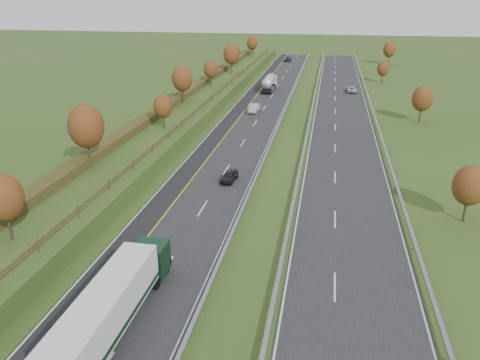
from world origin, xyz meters
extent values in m
plane|color=#314D1B|center=(8.00, 55.00, 0.00)|extent=(400.00, 400.00, 0.00)
cube|color=black|center=(0.00, 60.00, 0.02)|extent=(10.50, 200.00, 0.04)
cube|color=black|center=(16.50, 60.00, 0.02)|extent=(10.50, 200.00, 0.04)
cube|color=black|center=(-3.75, 60.00, 0.02)|extent=(3.00, 200.00, 0.04)
cube|color=silver|center=(-5.05, 60.00, 0.05)|extent=(0.15, 200.00, 0.01)
cube|color=gold|center=(-2.25, 60.00, 0.05)|extent=(0.15, 200.00, 0.01)
cube|color=silver|center=(5.05, 60.00, 0.05)|extent=(0.15, 200.00, 0.01)
cube|color=silver|center=(11.45, 60.00, 0.05)|extent=(0.15, 200.00, 0.01)
cube|color=silver|center=(21.55, 60.00, 0.05)|extent=(0.15, 200.00, 0.01)
cube|color=silver|center=(1.25, 11.00, 0.05)|extent=(0.15, 4.00, 0.01)
cube|color=silver|center=(15.25, 11.00, 0.05)|extent=(0.15, 4.00, 0.01)
cube|color=silver|center=(1.25, 23.00, 0.05)|extent=(0.15, 4.00, 0.01)
cube|color=silver|center=(15.25, 23.00, 0.05)|extent=(0.15, 4.00, 0.01)
cube|color=silver|center=(1.25, 35.00, 0.05)|extent=(0.15, 4.00, 0.01)
cube|color=silver|center=(15.25, 35.00, 0.05)|extent=(0.15, 4.00, 0.01)
cube|color=silver|center=(1.25, 47.00, 0.05)|extent=(0.15, 4.00, 0.01)
cube|color=silver|center=(15.25, 47.00, 0.05)|extent=(0.15, 4.00, 0.01)
cube|color=silver|center=(1.25, 59.00, 0.05)|extent=(0.15, 4.00, 0.01)
cube|color=silver|center=(15.25, 59.00, 0.05)|extent=(0.15, 4.00, 0.01)
cube|color=silver|center=(1.25, 71.00, 0.05)|extent=(0.15, 4.00, 0.01)
cube|color=silver|center=(15.25, 71.00, 0.05)|extent=(0.15, 4.00, 0.01)
cube|color=silver|center=(1.25, 83.00, 0.05)|extent=(0.15, 4.00, 0.01)
cube|color=silver|center=(15.25, 83.00, 0.05)|extent=(0.15, 4.00, 0.01)
cube|color=silver|center=(1.25, 95.00, 0.05)|extent=(0.15, 4.00, 0.01)
cube|color=silver|center=(15.25, 95.00, 0.05)|extent=(0.15, 4.00, 0.01)
cube|color=silver|center=(1.25, 107.00, 0.05)|extent=(0.15, 4.00, 0.01)
cube|color=silver|center=(15.25, 107.00, 0.05)|extent=(0.15, 4.00, 0.01)
cube|color=silver|center=(1.25, 119.00, 0.05)|extent=(0.15, 4.00, 0.01)
cube|color=silver|center=(15.25, 119.00, 0.05)|extent=(0.15, 4.00, 0.01)
cube|color=silver|center=(1.25, 131.00, 0.05)|extent=(0.15, 4.00, 0.01)
cube|color=silver|center=(15.25, 131.00, 0.05)|extent=(0.15, 4.00, 0.01)
cube|color=silver|center=(1.25, 143.00, 0.05)|extent=(0.15, 4.00, 0.01)
cube|color=silver|center=(15.25, 143.00, 0.05)|extent=(0.15, 4.00, 0.01)
cube|color=silver|center=(1.25, 155.00, 0.05)|extent=(0.15, 4.00, 0.01)
cube|color=silver|center=(15.25, 155.00, 0.05)|extent=(0.15, 4.00, 0.01)
cube|color=#314D1B|center=(-13.00, 60.00, 1.00)|extent=(12.00, 200.00, 2.00)
cube|color=#3B3D18|center=(-15.00, 60.00, 2.55)|extent=(2.20, 180.00, 1.10)
cube|color=#422B19|center=(-8.50, 60.00, 2.55)|extent=(0.08, 184.00, 0.10)
cube|color=#422B19|center=(-8.50, 60.00, 2.95)|extent=(0.08, 184.00, 0.10)
cube|color=#422B19|center=(-8.50, 8.50, 2.60)|extent=(0.12, 0.12, 1.20)
cube|color=#422B19|center=(-8.50, 15.00, 2.60)|extent=(0.12, 0.12, 1.20)
cube|color=#422B19|center=(-8.50, 21.50, 2.60)|extent=(0.12, 0.12, 1.20)
cube|color=#422B19|center=(-8.50, 28.00, 2.60)|extent=(0.12, 0.12, 1.20)
cube|color=#422B19|center=(-8.50, 34.50, 2.60)|extent=(0.12, 0.12, 1.20)
cube|color=#422B19|center=(-8.50, 41.00, 2.60)|extent=(0.12, 0.12, 1.20)
cube|color=#422B19|center=(-8.50, 47.50, 2.60)|extent=(0.12, 0.12, 1.20)
cube|color=#422B19|center=(-8.50, 54.00, 2.60)|extent=(0.12, 0.12, 1.20)
cube|color=#422B19|center=(-8.50, 60.50, 2.60)|extent=(0.12, 0.12, 1.20)
cube|color=#422B19|center=(-8.50, 67.00, 2.60)|extent=(0.12, 0.12, 1.20)
cube|color=#422B19|center=(-8.50, 73.50, 2.60)|extent=(0.12, 0.12, 1.20)
cube|color=#422B19|center=(-8.50, 80.00, 2.60)|extent=(0.12, 0.12, 1.20)
cube|color=#422B19|center=(-8.50, 86.50, 2.60)|extent=(0.12, 0.12, 1.20)
cube|color=#422B19|center=(-8.50, 93.00, 2.60)|extent=(0.12, 0.12, 1.20)
cube|color=#422B19|center=(-8.50, 99.50, 2.60)|extent=(0.12, 0.12, 1.20)
cube|color=#422B19|center=(-8.50, 106.00, 2.60)|extent=(0.12, 0.12, 1.20)
cube|color=#422B19|center=(-8.50, 112.50, 2.60)|extent=(0.12, 0.12, 1.20)
cube|color=#422B19|center=(-8.50, 119.00, 2.60)|extent=(0.12, 0.12, 1.20)
cube|color=#422B19|center=(-8.50, 125.50, 2.60)|extent=(0.12, 0.12, 1.20)
cube|color=#422B19|center=(-8.50, 132.00, 2.60)|extent=(0.12, 0.12, 1.20)
cube|color=#422B19|center=(-8.50, 138.50, 2.60)|extent=(0.12, 0.12, 1.20)
cube|color=#422B19|center=(-8.50, 145.00, 2.60)|extent=(0.12, 0.12, 1.20)
cube|color=#422B19|center=(-8.50, 151.50, 2.60)|extent=(0.12, 0.12, 1.20)
cube|color=gray|center=(5.70, 60.00, 0.62)|extent=(0.32, 200.00, 0.18)
cube|color=gray|center=(5.70, 4.00, 0.28)|extent=(0.10, 0.14, 0.56)
cube|color=gray|center=(5.70, 11.00, 0.28)|extent=(0.10, 0.14, 0.56)
cube|color=gray|center=(5.70, 18.00, 0.28)|extent=(0.10, 0.14, 0.56)
cube|color=gray|center=(5.70, 25.00, 0.28)|extent=(0.10, 0.14, 0.56)
cube|color=gray|center=(5.70, 32.00, 0.28)|extent=(0.10, 0.14, 0.56)
cube|color=gray|center=(5.70, 39.00, 0.28)|extent=(0.10, 0.14, 0.56)
cube|color=gray|center=(5.70, 46.00, 0.28)|extent=(0.10, 0.14, 0.56)
cube|color=gray|center=(5.70, 53.00, 0.28)|extent=(0.10, 0.14, 0.56)
cube|color=gray|center=(5.70, 60.00, 0.28)|extent=(0.10, 0.14, 0.56)
cube|color=gray|center=(5.70, 67.00, 0.28)|extent=(0.10, 0.14, 0.56)
cube|color=gray|center=(5.70, 74.00, 0.28)|extent=(0.10, 0.14, 0.56)
cube|color=gray|center=(5.70, 81.00, 0.28)|extent=(0.10, 0.14, 0.56)
cube|color=gray|center=(5.70, 88.00, 0.28)|extent=(0.10, 0.14, 0.56)
cube|color=gray|center=(5.70, 95.00, 0.28)|extent=(0.10, 0.14, 0.56)
cube|color=gray|center=(5.70, 102.00, 0.28)|extent=(0.10, 0.14, 0.56)
cube|color=gray|center=(5.70, 109.00, 0.28)|extent=(0.10, 0.14, 0.56)
cube|color=gray|center=(5.70, 116.00, 0.28)|extent=(0.10, 0.14, 0.56)
cube|color=gray|center=(5.70, 123.00, 0.28)|extent=(0.10, 0.14, 0.56)
cube|color=gray|center=(5.70, 130.00, 0.28)|extent=(0.10, 0.14, 0.56)
cube|color=gray|center=(5.70, 137.00, 0.28)|extent=(0.10, 0.14, 0.56)
cube|color=gray|center=(5.70, 144.00, 0.28)|extent=(0.10, 0.14, 0.56)
cube|color=gray|center=(5.70, 151.00, 0.28)|extent=(0.10, 0.14, 0.56)
cube|color=gray|center=(5.70, 158.00, 0.28)|extent=(0.10, 0.14, 0.56)
cube|color=gray|center=(10.80, 60.00, 0.62)|extent=(0.32, 200.00, 0.18)
cube|color=gray|center=(10.80, 4.00, 0.28)|extent=(0.10, 0.14, 0.56)
cube|color=gray|center=(10.80, 11.00, 0.28)|extent=(0.10, 0.14, 0.56)
cube|color=gray|center=(10.80, 18.00, 0.28)|extent=(0.10, 0.14, 0.56)
cube|color=gray|center=(10.80, 25.00, 0.28)|extent=(0.10, 0.14, 0.56)
cube|color=gray|center=(10.80, 32.00, 0.28)|extent=(0.10, 0.14, 0.56)
cube|color=gray|center=(10.80, 39.00, 0.28)|extent=(0.10, 0.14, 0.56)
cube|color=gray|center=(10.80, 46.00, 0.28)|extent=(0.10, 0.14, 0.56)
cube|color=gray|center=(10.80, 53.00, 0.28)|extent=(0.10, 0.14, 0.56)
cube|color=gray|center=(10.80, 60.00, 0.28)|extent=(0.10, 0.14, 0.56)
cube|color=gray|center=(10.80, 67.00, 0.28)|extent=(0.10, 0.14, 0.56)
cube|color=gray|center=(10.80, 74.00, 0.28)|extent=(0.10, 0.14, 0.56)
cube|color=gray|center=(10.80, 81.00, 0.28)|extent=(0.10, 0.14, 0.56)
cube|color=gray|center=(10.80, 88.00, 0.28)|extent=(0.10, 0.14, 0.56)
cube|color=gray|center=(10.80, 95.00, 0.28)|extent=(0.10, 0.14, 0.56)
cube|color=gray|center=(10.80, 102.00, 0.28)|extent=(0.10, 0.14, 0.56)
cube|color=gray|center=(10.80, 109.00, 0.28)|extent=(0.10, 0.14, 0.56)
cube|color=gray|center=(10.80, 116.00, 0.28)|extent=(0.10, 0.14, 0.56)
cube|color=gray|center=(10.80, 123.00, 0.28)|extent=(0.10, 0.14, 0.56)
cube|color=gray|center=(10.80, 130.00, 0.28)|extent=(0.10, 0.14, 0.56)
cube|color=gray|center=(10.80, 137.00, 0.28)|extent=(0.10, 0.14, 0.56)
cube|color=gray|center=(10.80, 144.00, 0.28)|extent=(0.10, 0.14, 0.56)
cube|color=gray|center=(10.80, 151.00, 0.28)|extent=(0.10, 0.14, 0.56)
cube|color=gray|center=(10.80, 158.00, 0.28)|extent=(0.10, 0.14, 0.56)
cube|color=gray|center=(22.30, 60.00, 0.62)|extent=(0.32, 200.00, 0.18)
cube|color=gray|center=(22.30, 4.00, 0.28)|extent=(0.10, 0.14, 0.56)
cube|color=gray|center=(22.30, 18.00, 0.28)|extent=(0.10, 0.14, 0.56)
cube|color=gray|center=(22.30, 32.00, 0.28)|extent=(0.10, 0.14, 0.56)
cube|color=gray|center=(22.30, 46.00, 0.28)|extent=(0.10, 0.14, 0.56)
cube|color=gray|center=(22.30, 60.00, 0.28)|extent=(0.10, 0.14, 0.56)
cube|color=gray|center=(22.30, 74.00, 0.28)|extent=(0.10, 0.14, 0.56)
cube|color=gray|center=(22.30, 88.00, 0.28)|extent=(0.10, 0.14, 0.56)
cube|color=gray|center=(22.30, 102.00, 0.28)|extent=(0.10, 0.14, 0.56)
cube|color=gray|center=(22.30, 116.00, 0.28)|extent=(0.10, 0.14, 0.56)
cube|color=gray|center=(22.30, 130.00, 0.28)|extent=(0.10, 0.14, 0.56)
cube|color=gray|center=(22.30, 144.00, 0.28)|extent=(0.10, 0.14, 0.56)
cube|color=gray|center=(22.30, 158.00, 0.28)|extent=(0.10, 0.14, 0.56)
cylinder|color=#2D2116|center=(-12.00, 10.00, 3.21)|extent=(0.24, 0.24, 2.43)
ellipsoid|color=#4B2610|center=(-12.00, 10.00, 5.89)|extent=(3.24, 3.24, 4.05)
cylinder|color=#2D2116|center=(-14.00, 28.00, 3.58)|extent=(0.24, 0.24, 3.15)
ellipsoid|color=#4B2610|center=(-14.00, 28.00, 7.04)|extent=(4.20, 4.20, 5.25)
cylinder|color=#2D2116|center=(-11.00, 46.00, 3.08)|extent=(0.24, 0.24, 2.16)
ellipsoid|color=#4B2610|center=(-11.00, 46.00, 5.46)|extent=(2.88, 2.88, 3.60)
cylinder|color=#2D2116|center=(-13.50, 64.00, 3.44)|extent=(0.24, 0.24, 2.88)
ellipsoid|color=#4B2610|center=(-13.50, 64.00, 6.61)|extent=(3.84, 3.84, 4.80)
cylinder|color=#2D2116|center=(-12.50, 82.00, 3.17)|extent=(0.24, 0.24, 2.34)
ellipsoid|color=#4B2610|center=(-12.50, 82.00, 5.74)|extent=(3.12, 3.12, 3.90)
cylinder|color=#2D2116|center=(-11.50, 100.00, 3.53)|extent=(0.24, 0.24, 3.06)
ellipsoid|color=#4B2610|center=(-11.50, 100.00, 6.90)|extent=(4.08, 4.08, 5.10)
cylinder|color=#2D2116|center=(-14.00, 118.00, 3.12)|extent=(0.24, 0.24, 2.25)
ellipsoid|color=#4B2610|center=(-14.00, 118.00, 5.60)|extent=(3.00, 3.00, 3.75)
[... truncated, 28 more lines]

